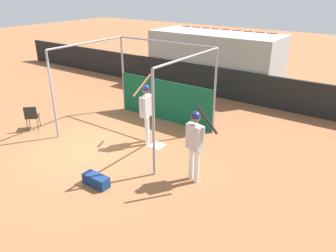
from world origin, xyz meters
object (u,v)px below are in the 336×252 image
(player_batter, at_px, (146,108))
(player_waiting, at_px, (195,140))
(equipment_bag, at_px, (96,180))
(folding_chair, at_px, (31,115))

(player_batter, distance_m, player_waiting, 2.49)
(player_batter, relative_size, player_waiting, 0.94)
(equipment_bag, bearing_deg, player_waiting, 40.62)
(player_batter, height_order, equipment_bag, player_batter)
(player_waiting, xyz_separation_m, folding_chair, (-6.05, -0.45, -0.61))
(player_waiting, height_order, equipment_bag, player_waiting)
(player_batter, xyz_separation_m, player_waiting, (2.28, -1.00, -0.01))
(player_waiting, relative_size, equipment_bag, 3.07)
(player_batter, bearing_deg, player_waiting, -118.18)
(player_waiting, distance_m, folding_chair, 6.10)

